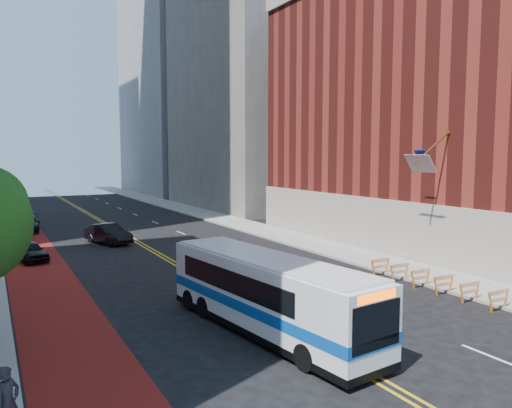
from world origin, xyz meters
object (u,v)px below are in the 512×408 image
Objects in this scene: car_b at (108,234)px; pedestrian at (8,403)px; car_c at (27,224)px; car_a at (29,251)px; transit_bus at (265,293)px.

pedestrian is (-8.14, -27.42, 0.27)m from car_b.
car_c is 2.80× the size of pedestrian.
car_a is 14.40m from car_c.
car_c is 37.64m from pedestrian.
transit_bus is 6.25× the size of pedestrian.
car_b is (6.10, 4.27, 0.12)m from car_a.
pedestrian is (-9.39, -3.85, -0.54)m from transit_bus.
car_b is at bearing 85.97° from transit_bus.
pedestrian is (-2.87, -37.53, 0.32)m from car_c.
car_a is 0.77× the size of car_c.
car_c is at bearing 43.96° from pedestrian.
car_b is 28.61m from pedestrian.
transit_bus is 34.31m from car_c.
car_c is (-5.27, 10.11, -0.05)m from car_b.
car_b is at bearing -57.24° from car_c.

